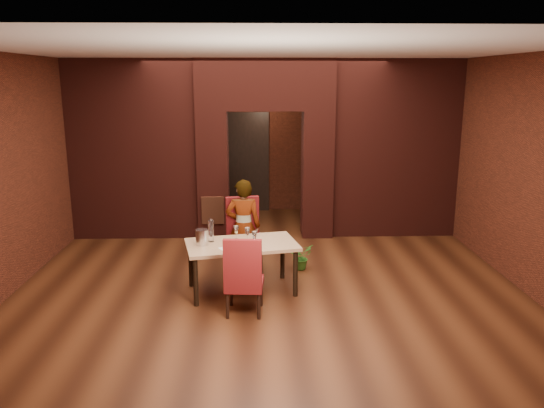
{
  "coord_description": "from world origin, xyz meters",
  "views": [
    {
      "loc": [
        -0.16,
        -7.54,
        2.86
      ],
      "look_at": [
        0.06,
        0.0,
        1.07
      ],
      "focal_mm": 35.0,
      "sensor_mm": 36.0,
      "label": 1
    }
  ],
  "objects_px": {
    "water_bottle": "(211,230)",
    "potted_plant": "(301,257)",
    "wine_glass_c": "(254,238)",
    "chair_near": "(244,274)",
    "chair_far": "(245,236)",
    "wine_glass_b": "(247,234)",
    "wine_bucket": "(202,237)",
    "dining_table": "(242,267)",
    "person_seated": "(243,227)",
    "wine_glass_a": "(236,233)"
  },
  "relations": [
    {
      "from": "person_seated",
      "to": "chair_near",
      "type": "bearing_deg",
      "value": 90.62
    },
    {
      "from": "chair_near",
      "to": "potted_plant",
      "type": "relative_size",
      "value": 2.6
    },
    {
      "from": "potted_plant",
      "to": "wine_glass_b",
      "type": "bearing_deg",
      "value": -136.1
    },
    {
      "from": "person_seated",
      "to": "wine_bucket",
      "type": "distance_m",
      "value": 0.96
    },
    {
      "from": "dining_table",
      "to": "water_bottle",
      "type": "distance_m",
      "value": 0.66
    },
    {
      "from": "wine_glass_b",
      "to": "wine_bucket",
      "type": "height_order",
      "value": "wine_bucket"
    },
    {
      "from": "chair_far",
      "to": "person_seated",
      "type": "bearing_deg",
      "value": -112.28
    },
    {
      "from": "chair_far",
      "to": "wine_glass_a",
      "type": "height_order",
      "value": "chair_far"
    },
    {
      "from": "wine_glass_b",
      "to": "chair_near",
      "type": "bearing_deg",
      "value": -92.18
    },
    {
      "from": "wine_glass_a",
      "to": "water_bottle",
      "type": "bearing_deg",
      "value": -165.82
    },
    {
      "from": "wine_glass_a",
      "to": "wine_bucket",
      "type": "relative_size",
      "value": 0.92
    },
    {
      "from": "wine_glass_a",
      "to": "chair_far",
      "type": "bearing_deg",
      "value": 81.05
    },
    {
      "from": "wine_glass_c",
      "to": "potted_plant",
      "type": "bearing_deg",
      "value": 53.29
    },
    {
      "from": "chair_far",
      "to": "potted_plant",
      "type": "bearing_deg",
      "value": -6.39
    },
    {
      "from": "wine_glass_a",
      "to": "wine_bucket",
      "type": "distance_m",
      "value": 0.5
    },
    {
      "from": "person_seated",
      "to": "wine_glass_a",
      "type": "distance_m",
      "value": 0.57
    },
    {
      "from": "wine_glass_c",
      "to": "wine_glass_b",
      "type": "bearing_deg",
      "value": 119.59
    },
    {
      "from": "dining_table",
      "to": "wine_glass_a",
      "type": "bearing_deg",
      "value": 102.03
    },
    {
      "from": "chair_near",
      "to": "wine_glass_c",
      "type": "bearing_deg",
      "value": -97.82
    },
    {
      "from": "dining_table",
      "to": "potted_plant",
      "type": "relative_size",
      "value": 3.8
    },
    {
      "from": "person_seated",
      "to": "potted_plant",
      "type": "xyz_separation_m",
      "value": [
        0.87,
        0.11,
        -0.52
      ]
    },
    {
      "from": "wine_bucket",
      "to": "potted_plant",
      "type": "xyz_separation_m",
      "value": [
        1.4,
        0.91,
        -0.6
      ]
    },
    {
      "from": "wine_bucket",
      "to": "chair_far",
      "type": "bearing_deg",
      "value": 57.43
    },
    {
      "from": "chair_far",
      "to": "wine_bucket",
      "type": "distance_m",
      "value": 1.05
    },
    {
      "from": "potted_plant",
      "to": "chair_near",
      "type": "bearing_deg",
      "value": -118.44
    },
    {
      "from": "chair_far",
      "to": "dining_table",
      "type": "bearing_deg",
      "value": -101.2
    },
    {
      "from": "wine_glass_a",
      "to": "wine_glass_b",
      "type": "xyz_separation_m",
      "value": [
        0.15,
        -0.09,
        0.0
      ]
    },
    {
      "from": "chair_near",
      "to": "wine_glass_c",
      "type": "distance_m",
      "value": 0.66
    },
    {
      "from": "dining_table",
      "to": "person_seated",
      "type": "relative_size",
      "value": 1.03
    },
    {
      "from": "dining_table",
      "to": "wine_glass_b",
      "type": "bearing_deg",
      "value": 33.23
    },
    {
      "from": "wine_bucket",
      "to": "wine_glass_b",
      "type": "bearing_deg",
      "value": 12.69
    },
    {
      "from": "person_seated",
      "to": "chair_far",
      "type": "bearing_deg",
      "value": -103.8
    },
    {
      "from": "dining_table",
      "to": "chair_near",
      "type": "bearing_deg",
      "value": -97.76
    },
    {
      "from": "wine_glass_c",
      "to": "person_seated",
      "type": "bearing_deg",
      "value": 101.47
    },
    {
      "from": "person_seated",
      "to": "wine_glass_c",
      "type": "distance_m",
      "value": 0.85
    },
    {
      "from": "chair_far",
      "to": "water_bottle",
      "type": "distance_m",
      "value": 0.89
    },
    {
      "from": "wine_bucket",
      "to": "wine_glass_a",
      "type": "bearing_deg",
      "value": 26.92
    },
    {
      "from": "chair_far",
      "to": "wine_glass_b",
      "type": "height_order",
      "value": "chair_far"
    },
    {
      "from": "person_seated",
      "to": "potted_plant",
      "type": "height_order",
      "value": "person_seated"
    },
    {
      "from": "chair_near",
      "to": "wine_bucket",
      "type": "distance_m",
      "value": 0.9
    },
    {
      "from": "water_bottle",
      "to": "wine_bucket",
      "type": "bearing_deg",
      "value": -127.71
    },
    {
      "from": "chair_near",
      "to": "wine_glass_a",
      "type": "height_order",
      "value": "chair_near"
    },
    {
      "from": "chair_near",
      "to": "water_bottle",
      "type": "relative_size",
      "value": 3.16
    },
    {
      "from": "dining_table",
      "to": "chair_near",
      "type": "relative_size",
      "value": 1.46
    },
    {
      "from": "chair_far",
      "to": "potted_plant",
      "type": "distance_m",
      "value": 0.93
    },
    {
      "from": "wine_bucket",
      "to": "person_seated",
      "type": "bearing_deg",
      "value": 56.02
    },
    {
      "from": "wine_glass_b",
      "to": "water_bottle",
      "type": "relative_size",
      "value": 0.6
    },
    {
      "from": "dining_table",
      "to": "person_seated",
      "type": "distance_m",
      "value": 0.82
    },
    {
      "from": "chair_far",
      "to": "wine_glass_c",
      "type": "relative_size",
      "value": 5.89
    },
    {
      "from": "water_bottle",
      "to": "potted_plant",
      "type": "relative_size",
      "value": 0.82
    }
  ]
}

